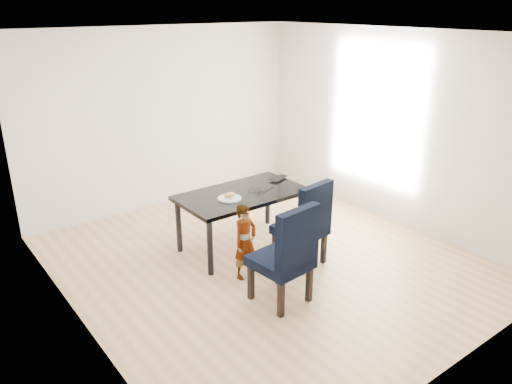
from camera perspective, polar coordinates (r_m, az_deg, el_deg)
floor at (r=6.25m, az=1.12°, el=-7.87°), size 4.50×5.00×0.01m
ceiling at (r=5.49m, az=1.33°, el=17.79°), size 4.50×5.00×0.01m
wall_back at (r=7.78m, az=-10.45°, el=8.28°), size 4.50×0.01×2.70m
wall_front at (r=4.19m, az=23.08°, el=-4.09°), size 4.50×0.01×2.70m
wall_left at (r=4.74m, az=-20.69°, el=-0.92°), size 0.01×5.00×2.70m
wall_right at (r=7.30m, az=15.34°, el=7.06°), size 0.01×5.00×2.70m
dining_table at (r=6.44m, az=-1.62°, el=-3.20°), size 1.60×0.90×0.75m
chair_left at (r=5.22m, az=2.83°, el=-6.96°), size 0.59×0.61×1.13m
chair_right at (r=5.99m, az=5.07°, el=-3.47°), size 0.58×0.60×1.08m
child at (r=5.71m, az=-1.24°, el=-5.69°), size 0.36×0.27×0.90m
plate at (r=6.10m, az=-3.04°, el=-0.73°), size 0.38×0.38×0.02m
sandwich at (r=6.10m, az=-3.05°, el=-0.33°), size 0.16×0.09×0.06m
laptop at (r=6.79m, az=2.28°, el=1.62°), size 0.36×0.29×0.02m
cable_tangle at (r=6.28m, az=0.42°, el=-0.10°), size 0.14×0.14×0.01m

